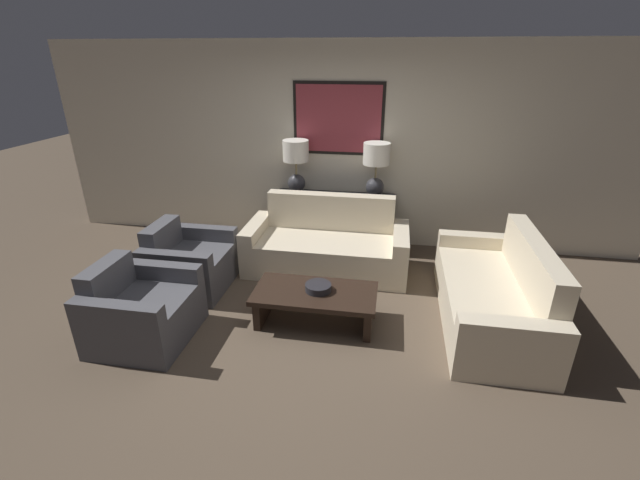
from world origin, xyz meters
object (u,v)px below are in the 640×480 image
object	(u,v)px
console_table	(335,221)
armchair_near_back_wall	(189,264)
couch_by_back_wall	(327,247)
decorative_bowl	(318,287)
coffee_table	(315,299)
table_lamp_left	(296,161)
table_lamp_right	(376,165)
couch_by_side	(494,295)
armchair_near_camera	(142,311)

from	to	relation	value
console_table	armchair_near_back_wall	bearing A→B (deg)	-136.90
couch_by_back_wall	decorative_bowl	bearing A→B (deg)	-85.15
couch_by_back_wall	coffee_table	bearing A→B (deg)	-86.58
armchair_near_back_wall	table_lamp_left	bearing A→B (deg)	55.38
couch_by_back_wall	armchair_near_back_wall	world-z (taller)	couch_by_back_wall
table_lamp_right	decorative_bowl	distance (m)	2.06
armchair_near_back_wall	couch_by_side	bearing A→B (deg)	-2.61
couch_by_back_wall	armchair_near_camera	xyz separation A→B (m)	(-1.48, -1.70, -0.01)
couch_by_back_wall	armchair_near_camera	world-z (taller)	couch_by_back_wall
couch_by_back_wall	couch_by_side	world-z (taller)	same
couch_by_back_wall	decorative_bowl	size ratio (longest dim) A/B	7.66
table_lamp_left	table_lamp_right	xyz separation A→B (m)	(1.05, 0.00, 0.00)
table_lamp_left	table_lamp_right	bearing A→B (deg)	0.00
table_lamp_right	armchair_near_back_wall	distance (m)	2.59
table_lamp_right	table_lamp_left	bearing A→B (deg)	180.00
console_table	coffee_table	xyz separation A→B (m)	(0.07, -1.88, -0.10)
couch_by_back_wall	armchair_near_camera	distance (m)	2.25
table_lamp_left	table_lamp_right	size ratio (longest dim) A/B	1.00
console_table	armchair_near_back_wall	distance (m)	2.02
console_table	couch_by_back_wall	xyz separation A→B (m)	(0.00, -0.67, -0.08)
console_table	armchair_near_back_wall	size ratio (longest dim) A/B	1.82
console_table	table_lamp_left	xyz separation A→B (m)	(-0.52, 0.00, 0.81)
couch_by_back_wall	armchair_near_camera	bearing A→B (deg)	-130.95
console_table	couch_by_side	bearing A→B (deg)	-40.21
console_table	coffee_table	size ratio (longest dim) A/B	1.35
table_lamp_right	armchair_near_back_wall	bearing A→B (deg)	-145.35
couch_by_side	coffee_table	xyz separation A→B (m)	(-1.74, -0.34, -0.02)
couch_by_side	armchair_near_camera	bearing A→B (deg)	-165.67
couch_by_side	decorative_bowl	xyz separation A→B (m)	(-1.71, -0.32, 0.11)
table_lamp_left	coffee_table	size ratio (longest dim) A/B	0.60
table_lamp_left	armchair_near_camera	distance (m)	2.71
table_lamp_left	couch_by_side	size ratio (longest dim) A/B	0.36
table_lamp_right	decorative_bowl	size ratio (longest dim) A/B	2.79
armchair_near_back_wall	console_table	bearing A→B (deg)	43.10
couch_by_side	armchair_near_back_wall	xyz separation A→B (m)	(-3.29, 0.15, -0.01)
couch_by_side	console_table	bearing A→B (deg)	139.79
table_lamp_left	armchair_near_camera	xyz separation A→B (m)	(-0.95, -2.37, -0.90)
decorative_bowl	table_lamp_left	bearing A→B (deg)	108.56
armchair_near_back_wall	coffee_table	bearing A→B (deg)	-17.72
couch_by_back_wall	decorative_bowl	world-z (taller)	couch_by_back_wall
table_lamp_left	armchair_near_back_wall	bearing A→B (deg)	-124.62
console_table	couch_by_back_wall	world-z (taller)	couch_by_back_wall
table_lamp_right	armchair_near_back_wall	xyz separation A→B (m)	(-2.00, -1.38, -0.90)
table_lamp_left	coffee_table	bearing A→B (deg)	-72.41
table_lamp_right	couch_by_back_wall	world-z (taller)	table_lamp_right
armchair_near_camera	decorative_bowl	bearing A→B (deg)	18.09
armchair_near_back_wall	armchair_near_camera	xyz separation A→B (m)	(0.00, -0.99, 0.00)
armchair_near_camera	couch_by_side	bearing A→B (deg)	14.33
couch_by_back_wall	coffee_table	size ratio (longest dim) A/B	1.64
console_table	decorative_bowl	distance (m)	1.86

